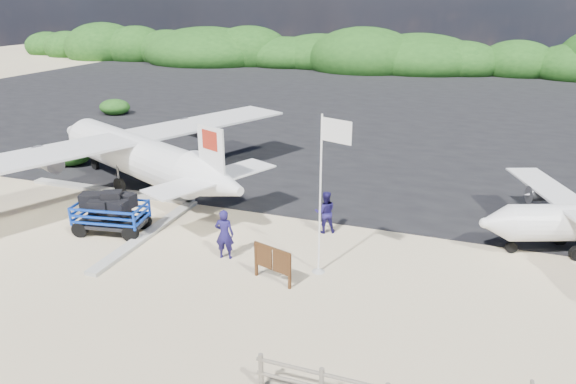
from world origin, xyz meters
name	(u,v)px	position (x,y,z in m)	size (l,w,h in m)	color
ground	(236,271)	(0.00, 0.00, 0.00)	(160.00, 160.00, 0.00)	beige
asphalt_apron	(383,108)	(0.00, 30.00, 0.00)	(90.00, 50.00, 0.04)	#B2B2B2
lagoon	(59,219)	(-9.00, 1.50, 0.00)	(9.00, 7.00, 0.40)	#B2B2B2
vegetation_band	(415,71)	(0.00, 55.00, 0.00)	(124.00, 8.00, 4.40)	#B2B2B2
baggage_cart	(113,232)	(-5.98, 1.19, 0.00)	(2.98, 1.71, 1.49)	#0C38BE
flagpole	(318,272)	(2.72, 0.91, 0.00)	(1.10, 0.46, 5.52)	white
signboard	(273,282)	(1.47, -0.26, 0.00)	(1.60, 0.15, 1.32)	#4E2F16
crew_a	(224,234)	(-0.76, 0.76, 0.94)	(0.68, 0.45, 1.88)	#1A154F
crew_b	(325,212)	(2.05, 4.09, 0.87)	(0.85, 0.66, 1.74)	#1A154F
aircraft_large	(501,142)	(9.27, 21.36, 0.00)	(17.76, 17.76, 5.33)	#B2B2B2
aircraft_small	(291,94)	(-9.57, 33.58, 0.00)	(7.55, 7.55, 2.72)	#B2B2B2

